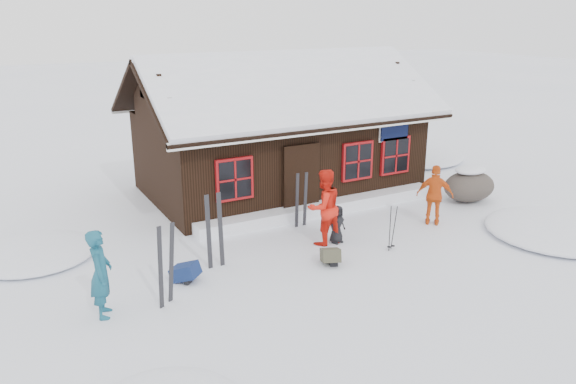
% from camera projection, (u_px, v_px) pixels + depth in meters
% --- Properties ---
extents(ground, '(120.00, 120.00, 0.00)m').
position_uv_depth(ground, '(319.00, 252.00, 13.46)').
color(ground, white).
rests_on(ground, ground).
extents(mountain_hut, '(8.90, 6.09, 4.42)m').
position_uv_depth(mountain_hut, '(278.00, 142.00, 17.83)').
color(mountain_hut, black).
rests_on(mountain_hut, ground).
extents(snow_drift, '(7.60, 0.60, 0.35)m').
position_uv_depth(snow_drift, '(322.00, 208.00, 15.97)').
color(snow_drift, white).
rests_on(snow_drift, ground).
extents(snow_mounds, '(20.60, 13.20, 0.48)m').
position_uv_depth(snow_mounds, '(334.00, 217.00, 15.77)').
color(snow_mounds, white).
rests_on(snow_mounds, ground).
extents(skier_teal, '(0.56, 0.72, 1.73)m').
position_uv_depth(skier_teal, '(101.00, 274.00, 10.39)').
color(skier_teal, '#155167').
rests_on(skier_teal, ground).
extents(skier_orange_left, '(0.98, 0.80, 1.90)m').
position_uv_depth(skier_orange_left, '(324.00, 207.00, 13.69)').
color(skier_orange_left, red).
rests_on(skier_orange_left, ground).
extents(skier_orange_right, '(0.97, 0.96, 1.65)m').
position_uv_depth(skier_orange_right, '(435.00, 195.00, 14.99)').
color(skier_orange_right, '#DA5416').
rests_on(skier_orange_right, ground).
extents(skier_crouched, '(0.54, 0.42, 0.97)m').
position_uv_depth(skier_crouched, '(337.00, 224.00, 13.87)').
color(skier_crouched, black).
rests_on(skier_crouched, ground).
extents(boulder, '(1.67, 1.25, 0.98)m').
position_uv_depth(boulder, '(469.00, 185.00, 17.00)').
color(boulder, '#524841').
rests_on(boulder, ground).
extents(ski_pair_left, '(0.46, 0.24, 1.70)m').
position_uv_depth(ski_pair_left, '(166.00, 266.00, 10.84)').
color(ski_pair_left, black).
rests_on(ski_pair_left, ground).
extents(ski_pair_mid, '(0.43, 0.08, 1.79)m').
position_uv_depth(ski_pair_mid, '(215.00, 232.00, 12.42)').
color(ski_pair_mid, black).
rests_on(ski_pair_mid, ground).
extents(ski_pair_right, '(0.38, 0.05, 1.53)m').
position_uv_depth(ski_pair_right, '(301.00, 201.00, 14.90)').
color(ski_pair_right, black).
rests_on(ski_pair_right, ground).
extents(ski_poles, '(0.20, 0.10, 1.15)m').
position_uv_depth(ski_poles, '(392.00, 229.00, 13.44)').
color(ski_poles, black).
rests_on(ski_poles, ground).
extents(backpack_blue, '(0.67, 0.68, 0.30)m').
position_uv_depth(backpack_blue, '(186.00, 275.00, 11.95)').
color(backpack_blue, navy).
rests_on(backpack_blue, ground).
extents(backpack_olive, '(0.59, 0.66, 0.29)m').
position_uv_depth(backpack_olive, '(330.00, 258.00, 12.77)').
color(backpack_olive, '#413F2E').
rests_on(backpack_olive, ground).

